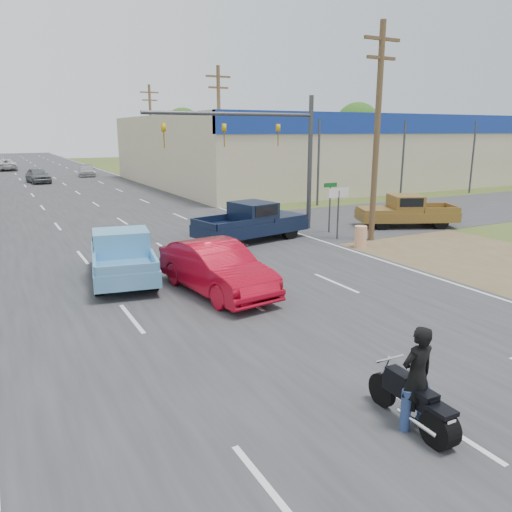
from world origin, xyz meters
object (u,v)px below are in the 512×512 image
red_convertible (216,268)px  brown_pickup (404,211)px  motorcycle (417,405)px  distant_car_grey (38,176)px  distant_car_white (6,165)px  rider (416,381)px  blue_pickup (122,254)px  navy_pickup (253,221)px  distant_car_silver (87,171)px

red_convertible → brown_pickup: size_ratio=0.89×
red_convertible → motorcycle: red_convertible is taller
brown_pickup → distant_car_grey: size_ratio=1.26×
distant_car_white → rider: bearing=92.1°
distant_car_white → brown_pickup: bearing=106.7°
red_convertible → blue_pickup: blue_pickup is taller
red_convertible → navy_pickup: (4.90, 6.67, 0.11)m
red_convertible → distant_car_silver: 47.78m
rider → navy_pickup: bearing=-106.2°
motorcycle → distant_car_grey: distant_car_grey is taller
navy_pickup → distant_car_white: navy_pickup is taller
brown_pickup → distant_car_grey: bearing=48.3°
brown_pickup → distant_car_silver: bearing=37.8°
brown_pickup → rider: bearing=161.0°
distant_car_white → red_convertible: bearing=92.6°
motorcycle → distant_car_white: bearing=94.5°
navy_pickup → distant_car_grey: (-6.55, 34.92, -0.18)m
navy_pickup → brown_pickup: bearing=73.6°
motorcycle → distant_car_silver: (4.27, 56.41, 0.17)m
motorcycle → rider: (0.00, 0.05, 0.45)m
distant_car_silver → distant_car_white: bearing=127.8°
motorcycle → red_convertible: bearing=91.3°
rider → distant_car_silver: rider is taller
blue_pickup → distant_car_silver: blue_pickup is taller
distant_car_grey → distant_car_white: size_ratio=0.84×
red_convertible → distant_car_silver: bearing=77.9°
brown_pickup → motorcycle: bearing=161.1°
red_convertible → motorcycle: size_ratio=2.40×
red_convertible → distant_car_grey: red_convertible is taller
motorcycle → rider: size_ratio=1.15×
motorcycle → distant_car_grey: 50.43m
motorcycle → rider: bearing=90.0°
navy_pickup → distant_car_white: bearing=177.8°
motorcycle → blue_pickup: 12.21m
red_convertible → rider: 8.76m
brown_pickup → distant_car_silver: size_ratio=1.27×
brown_pickup → distant_car_silver: (-9.71, 41.75, -0.24)m
rider → distant_car_silver: (4.27, 56.35, -0.28)m
rider → distant_car_grey: rider is taller
brown_pickup → distant_car_grey: 39.00m
distant_car_grey → distant_car_white: distant_car_grey is taller
red_convertible → distant_car_white: red_convertible is taller
red_convertible → distant_car_silver: (4.25, 47.60, -0.19)m
distant_car_silver → rider: bearing=-86.1°
brown_pickup → distant_car_grey: brown_pickup is taller
navy_pickup → red_convertible: bearing=-47.5°
distant_car_silver → distant_car_white: (-8.06, 14.19, 0.10)m
rider → distant_car_grey: 50.38m
motorcycle → navy_pickup: navy_pickup is taller
red_convertible → distant_car_silver: red_convertible is taller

